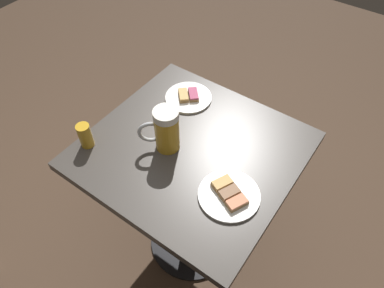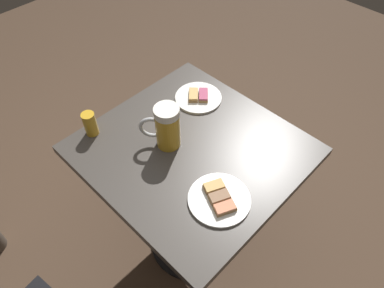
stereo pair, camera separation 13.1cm
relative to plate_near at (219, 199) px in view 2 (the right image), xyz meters
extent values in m
plane|color=#4C3828|center=(0.22, -0.10, -0.79)|extent=(6.00, 6.00, 0.00)
cylinder|color=black|center=(0.22, -0.10, -0.78)|extent=(0.44, 0.44, 0.01)
cylinder|color=black|center=(0.22, -0.10, -0.40)|extent=(0.09, 0.09, 0.75)
cube|color=#423D38|center=(0.22, -0.10, -0.03)|extent=(0.76, 0.73, 0.04)
cylinder|color=white|center=(0.00, 0.00, 0.00)|extent=(0.21, 0.21, 0.01)
cube|color=#9E7547|center=(0.04, -0.02, 0.01)|extent=(0.07, 0.08, 0.01)
cube|color=#E5B266|center=(0.04, -0.02, 0.02)|extent=(0.06, 0.08, 0.01)
cube|color=#9E7547|center=(0.00, 0.00, 0.01)|extent=(0.07, 0.08, 0.01)
cube|color=#997051|center=(0.00, 0.00, 0.02)|extent=(0.06, 0.08, 0.01)
cube|color=#9E7547|center=(-0.04, 0.02, 0.01)|extent=(0.07, 0.08, 0.01)
cube|color=#EA8E66|center=(-0.04, 0.02, 0.02)|extent=(0.06, 0.08, 0.01)
cylinder|color=white|center=(0.40, -0.32, 0.00)|extent=(0.20, 0.20, 0.01)
cube|color=#9E7547|center=(0.41, -0.30, 0.01)|extent=(0.08, 0.08, 0.01)
cube|color=#E5B266|center=(0.41, -0.30, 0.02)|extent=(0.08, 0.08, 0.01)
cube|color=#9E7547|center=(0.38, -0.33, 0.01)|extent=(0.08, 0.08, 0.01)
cube|color=#BC4C70|center=(0.38, -0.33, 0.02)|extent=(0.08, 0.08, 0.01)
cylinder|color=gold|center=(0.30, -0.06, 0.07)|extent=(0.09, 0.09, 0.15)
cylinder|color=white|center=(0.30, -0.06, 0.16)|extent=(0.09, 0.09, 0.03)
torus|color=silver|center=(0.35, -0.02, 0.07)|extent=(0.08, 0.07, 0.10)
cylinder|color=gold|center=(0.55, 0.11, 0.04)|extent=(0.05, 0.05, 0.10)
camera|label=1|loc=(-0.27, 0.59, 1.00)|focal=33.10mm
camera|label=2|loc=(-0.37, 0.51, 1.00)|focal=33.10mm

